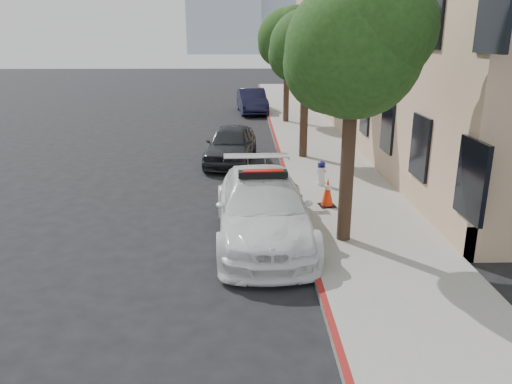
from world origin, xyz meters
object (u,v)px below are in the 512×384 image
object	(u,v)px
parked_car_mid	(231,144)
parked_car_far	(252,101)
fire_hydrant	(321,174)
traffic_cone	(328,192)
police_car	(263,208)

from	to	relation	value
parked_car_mid	parked_car_far	world-z (taller)	parked_car_far
parked_car_mid	fire_hydrant	bearing A→B (deg)	-44.10
parked_car_far	fire_hydrant	size ratio (longest dim) A/B	5.92
fire_hydrant	parked_car_mid	bearing A→B (deg)	151.81
parked_car_mid	traffic_cone	distance (m)	6.02
parked_car_mid	traffic_cone	bearing A→B (deg)	-56.86
police_car	parked_car_mid	size ratio (longest dim) A/B	1.29
police_car	parked_car_mid	xyz separation A→B (m)	(-0.90, 7.24, -0.06)
parked_car_mid	parked_car_far	distance (m)	12.38
parked_car_mid	traffic_cone	world-z (taller)	parked_car_mid
parked_car_mid	parked_car_far	bearing A→B (deg)	92.08
police_car	fire_hydrant	xyz separation A→B (m)	(1.92, 3.81, -0.24)
parked_car_mid	traffic_cone	size ratio (longest dim) A/B	5.26
parked_car_mid	traffic_cone	xyz separation A→B (m)	(2.69, -5.38, -0.16)
police_car	parked_car_mid	bearing A→B (deg)	94.96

